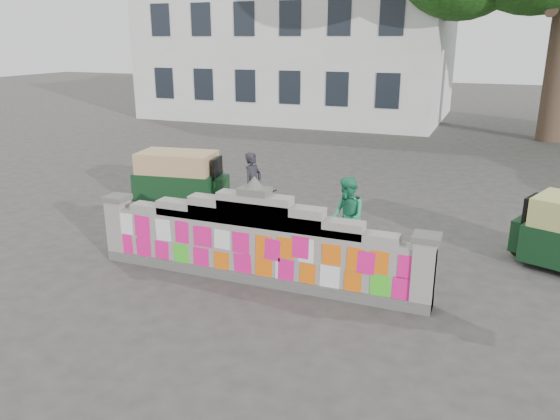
{
  "coord_description": "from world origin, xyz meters",
  "views": [
    {
      "loc": [
        3.88,
        -8.47,
        4.34
      ],
      "look_at": [
        0.09,
        1.0,
        1.1
      ],
      "focal_mm": 35.0,
      "sensor_mm": 36.0,
      "label": 1
    }
  ],
  "objects_px": {
    "cyclist_rider": "(253,195)",
    "pedestrian": "(347,217)",
    "rickshaw_left": "(180,177)",
    "cyclist_bike": "(253,207)"
  },
  "relations": [
    {
      "from": "rickshaw_left",
      "to": "pedestrian",
      "type": "bearing_deg",
      "value": -29.11
    },
    {
      "from": "cyclist_rider",
      "to": "rickshaw_left",
      "type": "distance_m",
      "value": 2.78
    },
    {
      "from": "cyclist_bike",
      "to": "pedestrian",
      "type": "relative_size",
      "value": 1.04
    },
    {
      "from": "cyclist_bike",
      "to": "cyclist_rider",
      "type": "relative_size",
      "value": 1.12
    },
    {
      "from": "cyclist_rider",
      "to": "rickshaw_left",
      "type": "relative_size",
      "value": 0.59
    },
    {
      "from": "cyclist_bike",
      "to": "pedestrian",
      "type": "xyz_separation_m",
      "value": [
        2.57,
        -1.01,
        0.38
      ]
    },
    {
      "from": "rickshaw_left",
      "to": "cyclist_bike",
      "type": "bearing_deg",
      "value": -28.55
    },
    {
      "from": "cyclist_bike",
      "to": "cyclist_rider",
      "type": "bearing_deg",
      "value": 0.0
    },
    {
      "from": "cyclist_rider",
      "to": "rickshaw_left",
      "type": "height_order",
      "value": "cyclist_rider"
    },
    {
      "from": "cyclist_rider",
      "to": "pedestrian",
      "type": "height_order",
      "value": "pedestrian"
    }
  ]
}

